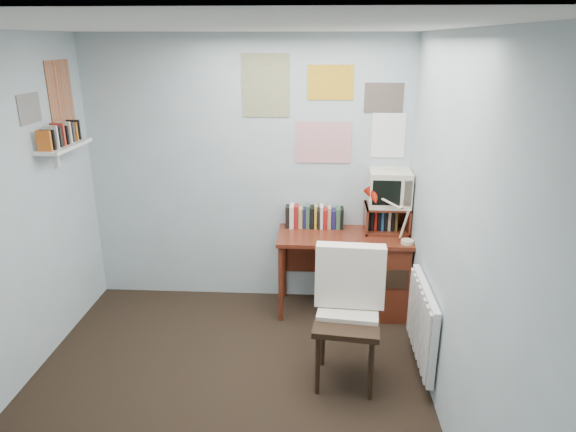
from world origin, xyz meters
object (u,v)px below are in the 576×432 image
(desk_chair, at_px, (347,323))
(wall_shelf, at_px, (64,146))
(tv_riser, at_px, (387,218))
(crt_tv, at_px, (390,186))
(desk, at_px, (372,271))
(desk_lamp, at_px, (409,221))
(radiator, at_px, (423,323))

(desk_chair, relative_size, wall_shelf, 1.61)
(tv_riser, relative_size, crt_tv, 1.08)
(desk, height_order, crt_tv, crt_tv)
(desk_lamp, distance_m, tv_riser, 0.34)
(desk_lamp, relative_size, tv_riser, 1.03)
(desk_chair, bearing_deg, desk, 81.67)
(desk_chair, xyz_separation_m, desk_lamp, (0.56, 0.91, 0.47))
(radiator, height_order, wall_shelf, wall_shelf)
(desk_chair, xyz_separation_m, radiator, (0.58, 0.16, -0.08))
(crt_tv, distance_m, wall_shelf, 2.78)
(desk_lamp, bearing_deg, radiator, -76.04)
(desk, height_order, wall_shelf, wall_shelf)
(tv_riser, bearing_deg, wall_shelf, -169.68)
(tv_riser, relative_size, wall_shelf, 0.65)
(desk, height_order, desk_chair, desk_chair)
(desk_lamp, relative_size, radiator, 0.52)
(tv_riser, distance_m, radiator, 1.15)
(desk_lamp, bearing_deg, desk, 158.12)
(desk, bearing_deg, radiator, -72.76)
(desk, xyz_separation_m, crt_tv, (0.13, 0.13, 0.78))
(desk, relative_size, tv_riser, 3.00)
(desk_chair, relative_size, desk_lamp, 2.41)
(desk_chair, bearing_deg, desk_lamp, 64.98)
(crt_tv, bearing_deg, radiator, -79.81)
(desk_lamp, distance_m, wall_shelf, 2.92)
(radiator, bearing_deg, crt_tv, 98.47)
(desk, bearing_deg, crt_tv, 44.92)
(crt_tv, relative_size, wall_shelf, 0.60)
(desk, distance_m, tv_riser, 0.51)
(desk_chair, bearing_deg, wall_shelf, 169.12)
(radiator, bearing_deg, desk_lamp, 91.53)
(tv_riser, distance_m, crt_tv, 0.30)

